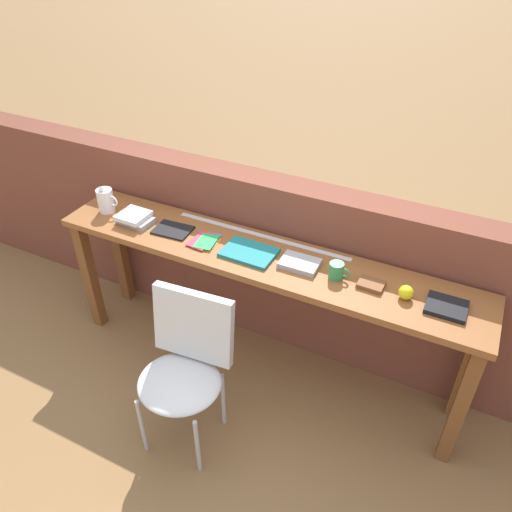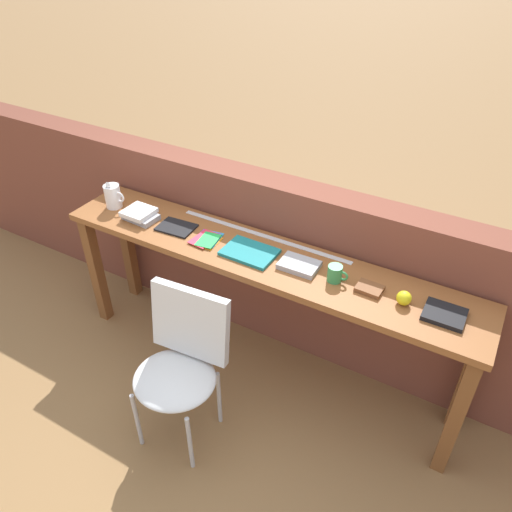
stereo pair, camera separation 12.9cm
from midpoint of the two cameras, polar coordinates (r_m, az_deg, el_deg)
name	(u,v)px [view 1 (the left image)]	position (r m, az deg, el deg)	size (l,w,h in m)	color
ground_plane	(238,396)	(3.18, -3.29, -15.71)	(40.00, 40.00, 0.00)	olive
brick_wall_back	(283,264)	(3.18, 1.96, -0.96)	(6.00, 0.20, 1.16)	brown
sideboard	(260,274)	(2.84, -0.85, -2.10)	(2.50, 0.44, 0.88)	brown
chair_white_moulded	(185,363)	(2.67, -9.56, -12.04)	(0.48, 0.49, 0.89)	silver
pitcher_white	(106,200)	(3.26, -17.88, 6.06)	(0.14, 0.10, 0.18)	white
book_stack_leftmost	(135,218)	(3.12, -14.86, 4.18)	(0.22, 0.17, 0.06)	#9E9EA3
magazine_cycling	(173,230)	(3.00, -10.71, 2.92)	(0.22, 0.16, 0.01)	black
pamphlet_pile_colourful	(205,241)	(2.87, -7.09, 1.69)	(0.16, 0.20, 0.01)	orange
book_open_centre	(249,252)	(2.76, -2.14, 0.39)	(0.29, 0.21, 0.02)	#19757A
book_grey_hardcover	(300,263)	(2.67, 3.64, -0.88)	(0.21, 0.15, 0.03)	#9E9EA3
mug	(337,271)	(2.59, 7.80, -1.70)	(0.11, 0.08, 0.09)	#338C4C
leather_journal_brown	(371,284)	(2.58, 11.63, -3.22)	(0.13, 0.10, 0.02)	brown
sports_ball_small	(406,292)	(2.53, 15.38, -4.06)	(0.07, 0.07, 0.07)	yellow
book_repair_rightmost	(446,307)	(2.54, 19.58, -5.53)	(0.19, 0.16, 0.02)	black
ruler_metal_back_edge	(261,235)	(2.91, -0.67, 2.35)	(1.10, 0.03, 0.00)	silver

